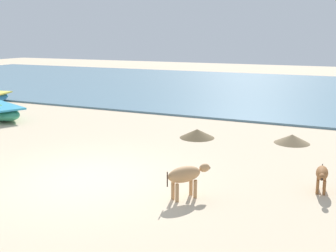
# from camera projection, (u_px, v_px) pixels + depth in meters

# --- Properties ---
(ground) EXTENTS (80.00, 80.00, 0.00)m
(ground) POSITION_uv_depth(u_px,v_px,m) (86.00, 179.00, 9.67)
(ground) COLOR beige
(sea_water) EXTENTS (60.00, 20.00, 0.08)m
(sea_water) POSITION_uv_depth(u_px,v_px,m) (255.00, 89.00, 25.57)
(sea_water) COLOR slate
(sea_water) RESTS_ON ground
(calf_near_tan) EXTENTS (0.77, 0.96, 0.69)m
(calf_near_tan) POSITION_uv_depth(u_px,v_px,m) (186.00, 175.00, 8.44)
(calf_near_tan) COLOR tan
(calf_near_tan) RESTS_ON ground
(calf_far_brown) EXTENTS (0.29, 0.87, 0.56)m
(calf_far_brown) POSITION_uv_depth(u_px,v_px,m) (322.00, 174.00, 8.77)
(calf_far_brown) COLOR brown
(calf_far_brown) RESTS_ON ground
(debris_pile_0) EXTENTS (1.39, 1.39, 0.29)m
(debris_pile_0) POSITION_uv_depth(u_px,v_px,m) (197.00, 133.00, 13.50)
(debris_pile_0) COLOR brown
(debris_pile_0) RESTS_ON ground
(debris_pile_1) EXTENTS (1.50, 1.50, 0.28)m
(debris_pile_1) POSITION_uv_depth(u_px,v_px,m) (292.00, 139.00, 12.83)
(debris_pile_1) COLOR #7A6647
(debris_pile_1) RESTS_ON ground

